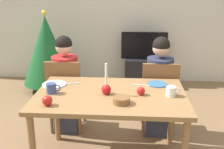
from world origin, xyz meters
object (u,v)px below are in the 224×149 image
(bowl_walnuts, at_px, (121,100))
(chair_right, at_px, (159,94))
(person_left_child, at_px, (66,86))
(dining_table, at_px, (111,102))
(apple_by_left_plate, at_px, (47,101))
(tv_stand, at_px, (143,72))
(christmas_tree, at_px, (47,50))
(plate_right, at_px, (157,84))
(chair_left, at_px, (66,91))
(tv, at_px, (144,46))
(candle_centerpiece, at_px, (106,88))
(mug_left, at_px, (52,88))
(person_right_child, at_px, (159,88))
(apple_near_candle, at_px, (141,91))
(mug_right, at_px, (171,91))
(plate_left, at_px, (54,84))

(bowl_walnuts, bearing_deg, chair_right, 63.79)
(chair_right, bearing_deg, person_left_child, 178.30)
(dining_table, distance_m, apple_by_left_plate, 0.60)
(tv_stand, distance_m, christmas_tree, 1.70)
(dining_table, xyz_separation_m, plate_right, (0.45, 0.27, 0.09))
(chair_right, relative_size, tv_stand, 1.41)
(chair_left, xyz_separation_m, tv, (0.99, 1.69, 0.20))
(candle_centerpiece, distance_m, bowl_walnuts, 0.25)
(christmas_tree, height_order, mug_left, christmas_tree)
(person_right_child, height_order, tv_stand, person_right_child)
(person_right_child, bearing_deg, christmas_tree, 142.59)
(christmas_tree, relative_size, plate_right, 6.58)
(mug_left, xyz_separation_m, apple_near_candle, (0.83, 0.01, -0.01))
(chair_right, bearing_deg, dining_table, -130.30)
(chair_right, distance_m, plate_right, 0.42)
(person_right_child, height_order, mug_left, person_right_child)
(person_left_child, xyz_separation_m, person_right_child, (1.09, 0.00, 0.00))
(chair_right, relative_size, person_right_child, 0.77)
(dining_table, bearing_deg, mug_right, -2.04)
(apple_by_left_plate, bearing_deg, tv, 70.58)
(chair_right, relative_size, bowl_walnuts, 6.20)
(mug_right, bearing_deg, plate_left, 169.57)
(tv, bearing_deg, apple_near_candle, -93.17)
(tv_stand, bearing_deg, dining_table, -100.08)
(person_right_child, xyz_separation_m, plate_left, (-1.10, -0.45, 0.19))
(mug_right, bearing_deg, plate_right, 109.11)
(bowl_walnuts, distance_m, apple_near_candle, 0.27)
(tv_stand, height_order, tv, tv)
(mug_left, distance_m, mug_right, 1.10)
(chair_left, height_order, person_right_child, person_right_child)
(tv_stand, bearing_deg, tv, 90.00)
(chair_right, bearing_deg, bowl_walnuts, -116.21)
(dining_table, bearing_deg, plate_right, 30.80)
(bowl_walnuts, bearing_deg, plate_right, 54.73)
(apple_near_candle, height_order, apple_by_left_plate, apple_by_left_plate)
(tv_stand, relative_size, candle_centerpiece, 2.17)
(candle_centerpiece, bearing_deg, chair_right, 48.56)
(plate_right, bearing_deg, tv, 91.28)
(mug_right, height_order, apple_near_candle, mug_right)
(dining_table, relative_size, plate_right, 6.93)
(mug_left, bearing_deg, person_right_child, 32.13)
(plate_right, distance_m, mug_right, 0.31)
(plate_right, height_order, bowl_walnuts, bowl_walnuts)
(christmas_tree, distance_m, bowl_walnuts, 2.52)
(plate_right, bearing_deg, tv_stand, 91.28)
(person_right_child, relative_size, mug_right, 8.78)
(mug_right, distance_m, bowl_walnuts, 0.49)
(bowl_walnuts, bearing_deg, apple_by_left_plate, -172.24)
(person_left_child, distance_m, candle_centerpiece, 0.89)
(dining_table, height_order, person_right_child, person_right_child)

